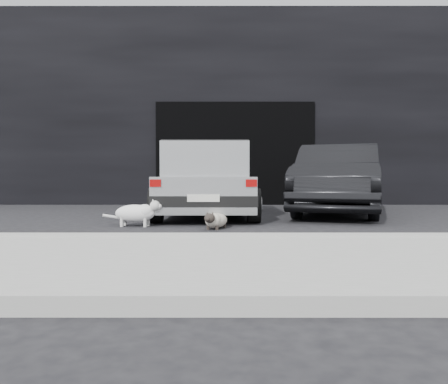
{
  "coord_description": "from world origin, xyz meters",
  "views": [
    {
      "loc": [
        0.73,
        -7.08,
        0.71
      ],
      "look_at": [
        0.72,
        -0.68,
        0.49
      ],
      "focal_mm": 35.0,
      "sensor_mm": 36.0,
      "label": 1
    }
  ],
  "objects_px": {
    "cat_siamese": "(215,220)",
    "cat_white": "(138,213)",
    "silver_hatchback": "(208,177)",
    "second_car": "(338,179)"
  },
  "relations": [
    {
      "from": "cat_white",
      "to": "second_car",
      "type": "bearing_deg",
      "value": 129.58
    },
    {
      "from": "silver_hatchback",
      "to": "cat_white",
      "type": "distance_m",
      "value": 1.94
    },
    {
      "from": "cat_white",
      "to": "cat_siamese",
      "type": "bearing_deg",
      "value": 82.38
    },
    {
      "from": "cat_siamese",
      "to": "second_car",
      "type": "bearing_deg",
      "value": -114.18
    },
    {
      "from": "silver_hatchback",
      "to": "second_car",
      "type": "relative_size",
      "value": 0.86
    },
    {
      "from": "silver_hatchback",
      "to": "cat_siamese",
      "type": "distance_m",
      "value": 2.03
    },
    {
      "from": "cat_siamese",
      "to": "cat_white",
      "type": "bearing_deg",
      "value": 3.77
    },
    {
      "from": "silver_hatchback",
      "to": "cat_white",
      "type": "xyz_separation_m",
      "value": [
        -0.94,
        -1.62,
        -0.51
      ]
    },
    {
      "from": "silver_hatchback",
      "to": "cat_white",
      "type": "bearing_deg",
      "value": -120.27
    },
    {
      "from": "cat_siamese",
      "to": "cat_white",
      "type": "distance_m",
      "value": 1.17
    }
  ]
}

